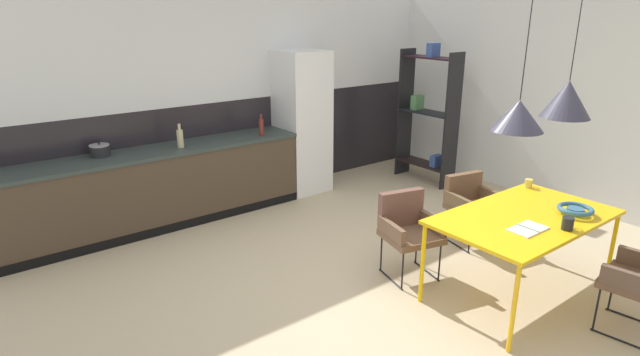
{
  "coord_description": "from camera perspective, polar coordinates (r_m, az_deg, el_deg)",
  "views": [
    {
      "loc": [
        -3.06,
        -2.9,
        2.41
      ],
      "look_at": [
        -0.36,
        0.64,
        0.93
      ],
      "focal_mm": 28.44,
      "sensor_mm": 36.0,
      "label": 1
    }
  ],
  "objects": [
    {
      "name": "ground_plane",
      "position": [
        4.86,
        8.16,
        -11.54
      ],
      "size": [
        8.61,
        8.61,
        0.0
      ],
      "primitive_type": "plane",
      "color": "tan"
    },
    {
      "name": "back_wall_splashback_dark",
      "position": [
        6.87,
        -9.56,
        3.31
      ],
      "size": [
        6.63,
        0.12,
        1.3
      ],
      "primitive_type": "cube",
      "color": "black",
      "rests_on": "ground"
    },
    {
      "name": "back_wall_panel_upper",
      "position": [
        6.65,
        -10.17,
        14.2
      ],
      "size": [
        6.63,
        0.12,
        1.3
      ],
      "primitive_type": "cube",
      "color": "silver",
      "rests_on": "back_wall_splashback_dark"
    },
    {
      "name": "side_wall_right",
      "position": [
        7.04,
        27.85,
        7.24
      ],
      "size": [
        0.12,
        6.1,
        2.61
      ],
      "primitive_type": "cube",
      "color": "silver",
      "rests_on": "ground"
    },
    {
      "name": "kitchen_counter",
      "position": [
        6.12,
        -18.77,
        -1.27
      ],
      "size": [
        3.72,
        0.63,
        0.9
      ],
      "color": "#423426",
      "rests_on": "ground"
    },
    {
      "name": "refrigerator_column",
      "position": [
        6.93,
        -2.02,
        6.27
      ],
      "size": [
        0.61,
        0.6,
        1.91
      ],
      "primitive_type": "cube",
      "color": "silver",
      "rests_on": "ground"
    },
    {
      "name": "dining_table",
      "position": [
        4.65,
        22.02,
        -4.41
      ],
      "size": [
        1.6,
        0.95,
        0.76
      ],
      "color": "#EAAF11",
      "rests_on": "ground"
    },
    {
      "name": "armchair_near_window",
      "position": [
        4.82,
        9.78,
        -5.11
      ],
      "size": [
        0.58,
        0.57,
        0.79
      ],
      "rotation": [
        0.0,
        0.0,
        2.9
      ],
      "color": "brown",
      "rests_on": "ground"
    },
    {
      "name": "armchair_far_side",
      "position": [
        5.67,
        16.55,
        -2.29
      ],
      "size": [
        0.56,
        0.56,
        0.73
      ],
      "rotation": [
        0.0,
        0.0,
        2.93
      ],
      "color": "brown",
      "rests_on": "ground"
    },
    {
      "name": "fruit_bowl",
      "position": [
        4.81,
        26.8,
        -3.2
      ],
      "size": [
        0.29,
        0.29,
        0.07
      ],
      "color": "#33607F",
      "rests_on": "dining_table"
    },
    {
      "name": "open_book",
      "position": [
        4.35,
        22.34,
        -5.32
      ],
      "size": [
        0.31,
        0.2,
        0.02
      ],
      "color": "white",
      "rests_on": "dining_table"
    },
    {
      "name": "mug_wide_latte",
      "position": [
        5.34,
        22.44,
        -0.57
      ],
      "size": [
        0.11,
        0.07,
        0.09
      ],
      "color": "gold",
      "rests_on": "dining_table"
    },
    {
      "name": "mug_dark_espresso",
      "position": [
        4.46,
        26.12,
        -4.61
      ],
      "size": [
        0.14,
        0.09,
        0.1
      ],
      "color": "black",
      "rests_on": "dining_table"
    },
    {
      "name": "cooking_pot",
      "position": [
        5.97,
        -23.53,
        2.87
      ],
      "size": [
        0.21,
        0.21,
        0.15
      ],
      "color": "black",
      "rests_on": "kitchen_counter"
    },
    {
      "name": "bottle_wine_green",
      "position": [
        6.41,
        -6.62,
        5.75
      ],
      "size": [
        0.06,
        0.06,
        0.27
      ],
      "color": "maroon",
      "rests_on": "kitchen_counter"
    },
    {
      "name": "bottle_vinegar_dark",
      "position": [
        6.03,
        -15.47,
        4.36
      ],
      "size": [
        0.07,
        0.07,
        0.28
      ],
      "color": "tan",
      "rests_on": "kitchen_counter"
    },
    {
      "name": "open_shelf_unit",
      "position": [
        7.47,
        12.01,
        7.1
      ],
      "size": [
        0.3,
        0.91,
        1.98
      ],
      "rotation": [
        0.0,
        0.0,
        -1.57
      ],
      "color": "black",
      "rests_on": "ground"
    },
    {
      "name": "pendant_lamp_over_table_near",
      "position": [
        4.11,
        21.4,
        6.57
      ],
      "size": [
        0.39,
        0.39,
        1.02
      ],
      "color": "black"
    },
    {
      "name": "pendant_lamp_over_table_far",
      "position": [
        4.64,
        26.03,
        7.98
      ],
      "size": [
        0.4,
        0.4,
        0.99
      ],
      "color": "black"
    }
  ]
}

